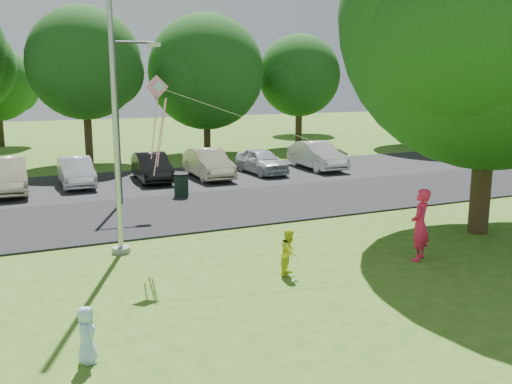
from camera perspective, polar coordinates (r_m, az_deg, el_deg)
name	(u,v)px	position (r m, az deg, el deg)	size (l,w,h in m)	color
ground	(323,293)	(13.18, 6.67, -10.02)	(120.00, 120.00, 0.00)	#39641A
park_road	(194,210)	(21.03, -6.18, -1.82)	(60.00, 6.00, 0.06)	black
parking_strip	(150,182)	(27.15, -10.58, 1.02)	(42.00, 7.00, 0.06)	black
flagpole	(114,102)	(15.73, -14.01, 8.75)	(0.50, 0.50, 10.00)	#B7BABF
street_lamp	(124,106)	(22.10, -13.10, 8.34)	(1.76, 0.36, 6.24)	#3F3F44
trash_can	(181,186)	(23.40, -7.49, 0.65)	(0.62, 0.62, 0.98)	black
big_tree	(494,23)	(18.71, 22.67, 15.35)	(9.69, 9.12, 11.16)	#332316
tree_row	(136,63)	(35.61, -11.95, 12.54)	(64.35, 11.94, 10.88)	#332316
horizon_trees	(139,85)	(45.55, -11.58, 10.45)	(77.46, 7.20, 7.02)	#332316
parked_cars	(150,167)	(26.92, -10.57, 2.46)	(19.57, 4.65, 1.48)	silver
woman	(420,225)	(15.71, 16.08, -3.17)	(0.71, 0.46, 1.94)	#FF214F
child_yellow	(289,252)	(14.13, 3.36, -6.00)	(0.56, 0.44, 1.16)	yellow
child_blue	(87,335)	(10.36, -16.57, -13.52)	(0.49, 0.32, 1.01)	#A6D2FF
kite	(165,106)	(14.82, -9.10, 8.46)	(6.52, 3.14, 2.66)	pink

